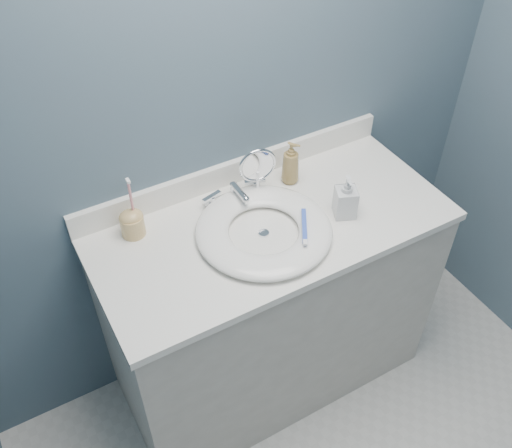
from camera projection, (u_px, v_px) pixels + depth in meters
back_wall at (231, 103)px, 1.87m from camera, size 2.20×0.02×2.40m
vanity_cabinet at (270, 308)px, 2.23m from camera, size 1.20×0.55×0.85m
countertop at (272, 227)px, 1.92m from camera, size 1.22×0.57×0.03m
backsplash at (235, 171)px, 2.05m from camera, size 1.22×0.02×0.09m
basin at (264, 230)px, 1.86m from camera, size 0.45×0.45×0.04m
drain at (264, 233)px, 1.87m from camera, size 0.04×0.04×0.01m
faucet at (235, 194)px, 1.98m from camera, size 0.25×0.13×0.07m
makeup_mirror at (258, 171)px, 1.95m from camera, size 0.13×0.08×0.20m
soap_bottle_amber at (291, 163)px, 2.02m from camera, size 0.09×0.09×0.17m
soap_bottle_clear at (346, 196)px, 1.89m from camera, size 0.09×0.09×0.16m
toothbrush_holder at (132, 222)px, 1.84m from camera, size 0.08×0.08×0.23m
toothbrush_lying at (304, 227)px, 1.84m from camera, size 0.10×0.16×0.02m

